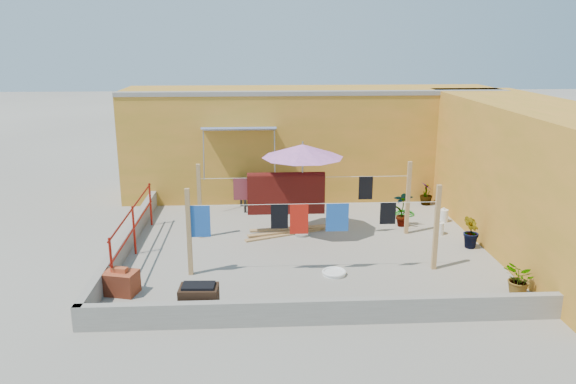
# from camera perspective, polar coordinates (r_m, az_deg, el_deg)

# --- Properties ---
(ground) EXTENTS (80.00, 80.00, 0.00)m
(ground) POSITION_cam_1_polar(r_m,az_deg,el_deg) (12.93, 1.99, -5.60)
(ground) COLOR #9E998E
(ground) RESTS_ON ground
(wall_back) EXTENTS (11.00, 3.27, 3.21)m
(wall_back) POSITION_cam_1_polar(r_m,az_deg,el_deg) (17.06, 2.30, 5.17)
(wall_back) COLOR orange
(wall_back) RESTS_ON ground
(wall_right) EXTENTS (2.40, 9.00, 3.20)m
(wall_right) POSITION_cam_1_polar(r_m,az_deg,el_deg) (13.92, 23.92, 1.47)
(wall_right) COLOR orange
(wall_right) RESTS_ON ground
(parapet_front) EXTENTS (8.30, 0.16, 0.44)m
(parapet_front) POSITION_cam_1_polar(r_m,az_deg,el_deg) (9.59, 3.96, -12.01)
(parapet_front) COLOR gray
(parapet_front) RESTS_ON ground
(parapet_left) EXTENTS (0.16, 7.30, 0.44)m
(parapet_left) POSITION_cam_1_polar(r_m,az_deg,el_deg) (13.14, -16.08, -4.85)
(parapet_left) COLOR gray
(parapet_left) RESTS_ON ground
(red_railing) EXTENTS (0.05, 4.20, 1.10)m
(red_railing) POSITION_cam_1_polar(r_m,az_deg,el_deg) (12.75, -15.42, -3.05)
(red_railing) COLOR maroon
(red_railing) RESTS_ON ground
(clothesline_rig) EXTENTS (5.09, 2.35, 1.80)m
(clothesline_rig) POSITION_cam_1_polar(r_m,az_deg,el_deg) (13.10, 0.15, -0.56)
(clothesline_rig) COLOR tan
(clothesline_rig) RESTS_ON ground
(patio_umbrella) EXTENTS (2.46, 2.46, 2.31)m
(patio_umbrella) POSITION_cam_1_polar(r_m,az_deg,el_deg) (13.10, 1.50, 4.14)
(patio_umbrella) COLOR gray
(patio_umbrella) RESTS_ON ground
(outdoor_table) EXTENTS (1.79, 1.13, 0.78)m
(outdoor_table) POSITION_cam_1_polar(r_m,az_deg,el_deg) (15.72, -2.02, 0.90)
(outdoor_table) COLOR black
(outdoor_table) RESTS_ON ground
(brick_stack) EXTENTS (0.69, 0.57, 0.52)m
(brick_stack) POSITION_cam_1_polar(r_m,az_deg,el_deg) (11.05, -16.62, -8.79)
(brick_stack) COLOR #AC4327
(brick_stack) RESTS_ON ground
(lumber_pile) EXTENTS (2.08, 0.89, 0.13)m
(lumber_pile) POSITION_cam_1_polar(r_m,az_deg,el_deg) (13.73, -0.16, -4.04)
(lumber_pile) COLOR tan
(lumber_pile) RESTS_ON ground
(brazier) EXTENTS (0.67, 0.47, 0.59)m
(brazier) POSITION_cam_1_polar(r_m,az_deg,el_deg) (9.88, -9.02, -10.86)
(brazier) COLOR #301D12
(brazier) RESTS_ON ground
(white_basin) EXTENTS (0.50, 0.50, 0.09)m
(white_basin) POSITION_cam_1_polar(r_m,az_deg,el_deg) (11.50, 4.71, -8.16)
(white_basin) COLOR white
(white_basin) RESTS_ON ground
(water_jug_a) EXTENTS (0.24, 0.24, 0.37)m
(water_jug_a) POSITION_cam_1_polar(r_m,az_deg,el_deg) (15.16, 15.50, -2.32)
(water_jug_a) COLOR white
(water_jug_a) RESTS_ON ground
(water_jug_b) EXTENTS (0.22, 0.22, 0.35)m
(water_jug_b) POSITION_cam_1_polar(r_m,az_deg,el_deg) (14.17, 15.09, -3.58)
(water_jug_b) COLOR white
(water_jug_b) RESTS_ON ground
(green_hose) EXTENTS (0.52, 0.52, 0.08)m
(green_hose) POSITION_cam_1_polar(r_m,az_deg,el_deg) (15.56, 11.78, -2.13)
(green_hose) COLOR #1B7B20
(green_hose) RESTS_ON ground
(plant_back_a) EXTENTS (0.88, 0.84, 0.77)m
(plant_back_a) POSITION_cam_1_polar(r_m,az_deg,el_deg) (15.39, 1.22, -0.62)
(plant_back_a) COLOR #1C5618
(plant_back_a) RESTS_ON ground
(plant_back_b) EXTENTS (0.41, 0.41, 0.65)m
(plant_back_b) POSITION_cam_1_polar(r_m,az_deg,el_deg) (16.54, 13.87, -0.17)
(plant_back_b) COLOR #1C5618
(plant_back_b) RESTS_ON ground
(plant_right_a) EXTENTS (0.52, 0.38, 0.92)m
(plant_right_a) POSITION_cam_1_polar(r_m,az_deg,el_deg) (14.48, 11.57, -1.68)
(plant_right_a) COLOR #1C5618
(plant_right_a) RESTS_ON ground
(plant_right_b) EXTENTS (0.39, 0.46, 0.79)m
(plant_right_b) POSITION_cam_1_polar(r_m,az_deg,el_deg) (13.37, 18.16, -3.87)
(plant_right_b) COLOR #1C5618
(plant_right_b) RESTS_ON ground
(plant_right_c) EXTENTS (0.58, 0.64, 0.65)m
(plant_right_c) POSITION_cam_1_polar(r_m,az_deg,el_deg) (11.32, 22.53, -8.19)
(plant_right_c) COLOR #1C5618
(plant_right_c) RESTS_ON ground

